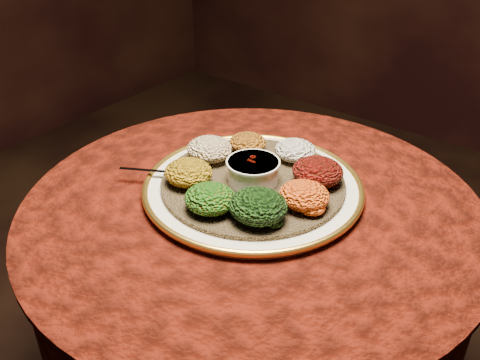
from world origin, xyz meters
The scene contains 13 objects.
table centered at (0.00, 0.00, 0.55)m, with size 0.96×0.96×0.73m.
platter centered at (-0.02, 0.03, 0.75)m, with size 0.52×0.52×0.02m.
injera centered at (-0.02, 0.03, 0.76)m, with size 0.39×0.39×0.01m, color brown.
stew_bowl centered at (-0.02, 0.03, 0.79)m, with size 0.11×0.11×0.05m.
spoon centered at (-0.18, -0.05, 0.77)m, with size 0.14×0.08×0.01m.
portion_ayib centered at (-0.01, 0.17, 0.78)m, with size 0.09×0.09×0.04m, color white.
portion_kitfo centered at (0.09, 0.11, 0.79)m, with size 0.11×0.10×0.05m, color black.
portion_tikil centered at (0.11, 0.02, 0.79)m, with size 0.10×0.10×0.05m, color #C78310.
portion_gomen centered at (0.06, -0.07, 0.79)m, with size 0.11×0.11×0.05m, color black.
portion_mixveg centered at (-0.03, -0.10, 0.79)m, with size 0.10×0.10×0.05m, color #983E09.
portion_kik centered at (-0.13, -0.05, 0.79)m, with size 0.10×0.10×0.05m, color #9E760D.
portion_timatim centered at (-0.16, 0.05, 0.79)m, with size 0.10×0.10×0.05m, color maroon.
portion_shiro centered at (-0.11, 0.14, 0.78)m, with size 0.09×0.08×0.04m, color #944F11.
Camera 1 is at (0.55, -0.74, 1.36)m, focal length 40.00 mm.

